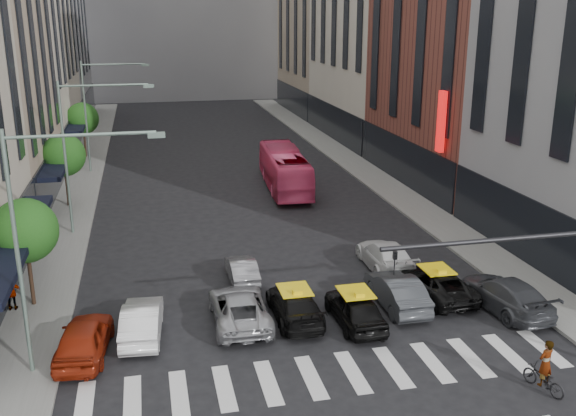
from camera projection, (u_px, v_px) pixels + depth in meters
ground at (350, 397)px, 22.35m from camera, size 160.00×160.00×0.00m
sidewalk_left at (79, 191)px, 47.89m from camera, size 3.00×96.00×0.15m
sidewalk_right at (370, 174)px, 52.74m from camera, size 3.00×96.00×0.15m
building_right_b at (461, 10)px, 47.33m from camera, size 8.00×18.00×26.00m
building_right_d at (322, 3)px, 82.49m from camera, size 8.00×18.00×28.00m
tree_near at (25, 231)px, 28.12m from camera, size 2.88×2.88×4.95m
tree_mid at (64, 155)px, 43.05m from camera, size 2.88×2.88×4.95m
tree_far at (83, 119)px, 57.98m from camera, size 2.88×2.88×4.95m
streetlamp_near at (43, 221)px, 22.24m from camera, size 5.38×0.25×9.00m
streetlamp_mid at (81, 137)px, 37.17m from camera, size 5.38×0.25×9.00m
streetlamp_far at (97, 102)px, 52.09m from camera, size 5.38×0.25×9.00m
liberty_sign at (441, 122)px, 41.91m from camera, size 0.30×0.70×4.00m
car_red at (84, 338)px, 24.79m from camera, size 2.29×4.66×1.53m
car_white_front at (142, 320)px, 26.33m from camera, size 1.88×4.49×1.44m
car_silver at (240, 308)px, 27.49m from camera, size 2.43×5.12×1.41m
taxi_left at (295, 305)px, 27.81m from camera, size 1.95×4.74×1.37m
taxi_center at (355, 308)px, 27.35m from camera, size 1.82×4.34×1.47m
car_grey_mid at (397, 291)px, 29.01m from camera, size 1.61×4.58×1.51m
taxi_right at (436, 283)px, 30.03m from camera, size 2.61×5.05×1.36m
car_grey_curb at (505, 294)px, 28.69m from camera, size 2.63×5.38×1.51m
car_row2_left at (242, 270)px, 31.75m from camera, size 1.31×3.75×1.24m
car_row2_right at (386, 255)px, 33.29m from camera, size 2.30×5.20×1.48m
bus at (285, 169)px, 48.23m from camera, size 3.28×11.11×3.06m
motorcycle at (543, 379)px, 22.56m from camera, size 1.10×1.85×0.92m
rider at (548, 346)px, 22.17m from camera, size 0.72×0.58×1.73m
pedestrian_far at (11, 293)px, 28.33m from camera, size 0.97×0.45×1.62m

